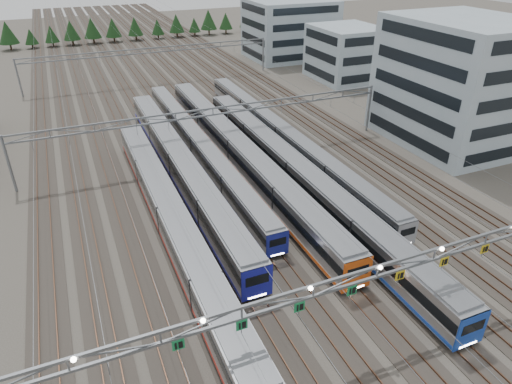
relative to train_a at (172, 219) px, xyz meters
name	(u,v)px	position (x,y,z in m)	size (l,w,h in m)	color
ground	(366,339)	(11.25, -21.47, -2.27)	(400.00, 400.00, 0.00)	#47423A
track_bed	(141,62)	(11.25, 78.53, -0.78)	(54.00, 260.00, 5.42)	#2D2823
train_a	(172,219)	(0.00, 0.00, 0.00)	(3.09, 52.11, 4.03)	black
train_b	(180,164)	(4.50, 13.26, 0.02)	(3.12, 54.27, 4.07)	black
train_c	(199,145)	(9.00, 19.41, -0.34)	(2.59, 56.35, 3.37)	black
train_d	(238,151)	(13.50, 14.36, 0.05)	(3.17, 61.67, 4.13)	black
train_e	(296,173)	(18.00, 4.48, 0.02)	(3.12, 60.64, 4.08)	black
train_f	(283,135)	(22.50, 17.87, -0.30)	(2.64, 60.86, 3.43)	black
gantry_near	(377,275)	(11.20, -21.58, 4.82)	(56.36, 0.61, 8.08)	slate
gantry_mid	(213,117)	(11.25, 18.53, 4.12)	(56.36, 0.36, 8.00)	slate
gantry_far	(151,54)	(11.25, 63.53, 4.12)	(56.36, 0.36, 8.00)	slate
depot_bldg_south	(459,83)	(49.33, 9.77, 7.39)	(18.00, 22.00, 19.33)	#92A5AF
depot_bldg_mid	(346,53)	(53.84, 48.63, 3.73)	(14.00, 16.00, 12.00)	#92A5AF
depot_bldg_north	(290,29)	(51.84, 73.92, 5.32)	(22.00, 18.00, 15.18)	#92A5AF
treeline	(116,28)	(10.35, 114.77, 1.96)	(93.80, 5.60, 7.02)	#332114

